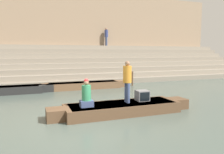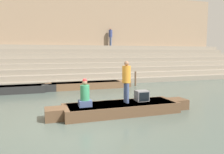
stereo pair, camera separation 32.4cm
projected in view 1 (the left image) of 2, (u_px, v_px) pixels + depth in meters
The scene contains 10 objects.
ground_plane at pixel (83, 123), 7.41m from camera, with size 120.00×120.00×0.00m, color #47544C.
ghat_steps at pixel (52, 68), 18.19m from camera, with size 36.00×5.28×3.05m.
back_wall at pixel (48, 35), 20.17m from camera, with size 34.20×1.28×8.08m.
rowboat_main at pixel (123, 108), 8.56m from camera, with size 5.77×1.47×0.42m.
person_standing at pixel (127, 79), 8.52m from camera, with size 0.33×0.33×1.64m.
person_rowing at pixel (86, 96), 7.92m from camera, with size 0.47×0.37×1.03m.
tv_set at pixel (142, 96), 8.93m from camera, with size 0.50×0.45×0.43m.
moored_boat_distant at pixel (84, 85), 14.40m from camera, with size 6.21×1.06×0.44m.
mooring_post at pixel (132, 79), 15.71m from camera, with size 0.12×0.12×1.04m, color brown.
person_on_steps at pixel (106, 35), 21.13m from camera, with size 0.34×0.34×1.70m.
Camera 1 is at (-1.54, -7.09, 2.38)m, focal length 35.00 mm.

